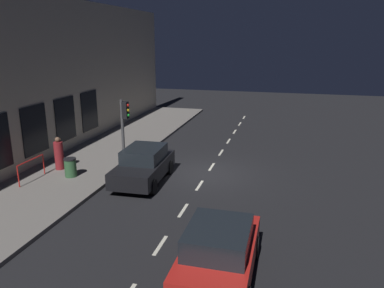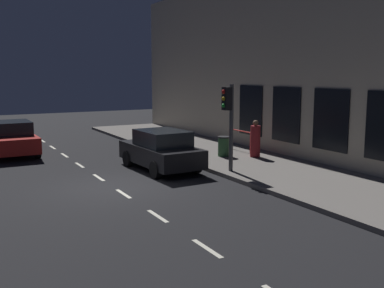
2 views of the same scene
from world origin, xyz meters
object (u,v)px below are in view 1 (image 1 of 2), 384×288
at_px(parked_car_0, 219,251).
at_px(pedestrian_0, 59,155).
at_px(traffic_light, 124,121).
at_px(parked_car_1, 144,165).
at_px(trash_bin, 70,167).

xyz_separation_m(parked_car_0, pedestrian_0, (9.13, -6.31, 0.09)).
relative_size(traffic_light, pedestrian_0, 2.00).
bearing_deg(pedestrian_0, parked_car_1, 38.19).
xyz_separation_m(traffic_light, parked_car_0, (-6.49, 8.22, -1.53)).
relative_size(parked_car_1, pedestrian_0, 2.58).
bearing_deg(traffic_light, parked_car_1, 131.93).
xyz_separation_m(traffic_light, trash_bin, (1.54, 2.69, -1.73)).
distance_m(pedestrian_0, trash_bin, 1.39).
bearing_deg(parked_car_0, trash_bin, 145.19).
height_order(parked_car_1, pedestrian_0, pedestrian_0).
height_order(parked_car_1, trash_bin, parked_car_1).
height_order(pedestrian_0, trash_bin, pedestrian_0).
bearing_deg(parked_car_0, pedestrian_0, 145.06).
bearing_deg(pedestrian_0, trash_bin, 4.10).
bearing_deg(parked_car_1, trash_bin, 8.99).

